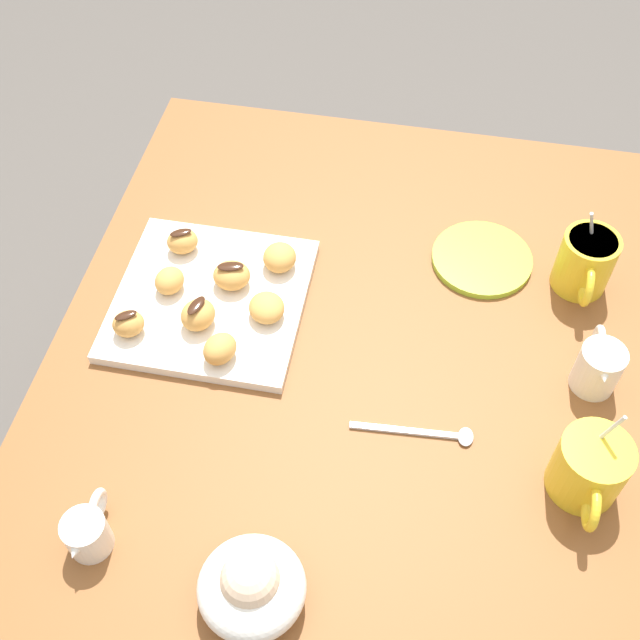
{
  "coord_description": "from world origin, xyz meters",
  "views": [
    {
      "loc": [
        0.66,
        0.05,
        1.61
      ],
      "look_at": [
        -0.01,
        -0.07,
        0.73
      ],
      "focal_mm": 44.38,
      "sensor_mm": 36.0,
      "label": 1
    }
  ],
  "objects_px": {
    "pastry_plate_square": "(211,299)",
    "beignet_2": "(182,241)",
    "coffee_mug_yellow_left": "(586,262)",
    "beignet_7": "(267,308)",
    "beignet_4": "(128,324)",
    "ice_cream_bowl": "(251,586)",
    "coffee_mug_yellow_right": "(590,468)",
    "beignet_6": "(232,275)",
    "dining_table": "(364,390)",
    "beignet_1": "(198,315)",
    "beignet_5": "(220,349)",
    "beignet_3": "(280,257)",
    "beignet_0": "(169,281)",
    "cream_pitcher_white": "(599,366)",
    "saucer_lime_left": "(482,259)",
    "chocolate_sauce_pitcher": "(87,532)"
  },
  "relations": [
    {
      "from": "pastry_plate_square",
      "to": "beignet_2",
      "type": "relative_size",
      "value": 5.83
    },
    {
      "from": "coffee_mug_yellow_left",
      "to": "beignet_7",
      "type": "relative_size",
      "value": 2.59
    },
    {
      "from": "beignet_7",
      "to": "beignet_4",
      "type": "bearing_deg",
      "value": -70.47
    },
    {
      "from": "ice_cream_bowl",
      "to": "beignet_2",
      "type": "bearing_deg",
      "value": -155.16
    },
    {
      "from": "coffee_mug_yellow_right",
      "to": "beignet_7",
      "type": "height_order",
      "value": "coffee_mug_yellow_right"
    },
    {
      "from": "beignet_6",
      "to": "beignet_7",
      "type": "height_order",
      "value": "beignet_6"
    },
    {
      "from": "beignet_6",
      "to": "ice_cream_bowl",
      "type": "bearing_deg",
      "value": 17.33
    },
    {
      "from": "dining_table",
      "to": "beignet_1",
      "type": "bearing_deg",
      "value": -84.52
    },
    {
      "from": "beignet_2",
      "to": "beignet_6",
      "type": "bearing_deg",
      "value": 59.71
    },
    {
      "from": "pastry_plate_square",
      "to": "beignet_1",
      "type": "height_order",
      "value": "beignet_1"
    },
    {
      "from": "ice_cream_bowl",
      "to": "beignet_5",
      "type": "relative_size",
      "value": 2.39
    },
    {
      "from": "pastry_plate_square",
      "to": "beignet_3",
      "type": "height_order",
      "value": "beignet_3"
    },
    {
      "from": "beignet_2",
      "to": "beignet_7",
      "type": "bearing_deg",
      "value": 56.95
    },
    {
      "from": "coffee_mug_yellow_left",
      "to": "beignet_3",
      "type": "height_order",
      "value": "coffee_mug_yellow_left"
    },
    {
      "from": "beignet_4",
      "to": "beignet_0",
      "type": "bearing_deg",
      "value": 159.43
    },
    {
      "from": "cream_pitcher_white",
      "to": "beignet_3",
      "type": "height_order",
      "value": "cream_pitcher_white"
    },
    {
      "from": "beignet_2",
      "to": "beignet_6",
      "type": "relative_size",
      "value": 0.86
    },
    {
      "from": "beignet_3",
      "to": "ice_cream_bowl",
      "type": "bearing_deg",
      "value": 8.84
    },
    {
      "from": "ice_cream_bowl",
      "to": "beignet_7",
      "type": "distance_m",
      "value": 0.4
    },
    {
      "from": "coffee_mug_yellow_right",
      "to": "beignet_4",
      "type": "xyz_separation_m",
      "value": [
        -0.12,
        -0.62,
        -0.01
      ]
    },
    {
      "from": "coffee_mug_yellow_right",
      "to": "cream_pitcher_white",
      "type": "relative_size",
      "value": 1.32
    },
    {
      "from": "pastry_plate_square",
      "to": "beignet_1",
      "type": "relative_size",
      "value": 5.27
    },
    {
      "from": "beignet_5",
      "to": "beignet_7",
      "type": "bearing_deg",
      "value": 151.33
    },
    {
      "from": "pastry_plate_square",
      "to": "beignet_1",
      "type": "bearing_deg",
      "value": -0.88
    },
    {
      "from": "pastry_plate_square",
      "to": "cream_pitcher_white",
      "type": "xyz_separation_m",
      "value": [
        0.04,
        0.54,
        0.03
      ]
    },
    {
      "from": "beignet_0",
      "to": "beignet_6",
      "type": "bearing_deg",
      "value": 106.26
    },
    {
      "from": "saucer_lime_left",
      "to": "beignet_3",
      "type": "bearing_deg",
      "value": -75.0
    },
    {
      "from": "coffee_mug_yellow_right",
      "to": "beignet_4",
      "type": "height_order",
      "value": "coffee_mug_yellow_right"
    },
    {
      "from": "pastry_plate_square",
      "to": "beignet_3",
      "type": "bearing_deg",
      "value": 131.01
    },
    {
      "from": "coffee_mug_yellow_right",
      "to": "ice_cream_bowl",
      "type": "xyz_separation_m",
      "value": [
        0.21,
        -0.36,
        -0.01
      ]
    },
    {
      "from": "dining_table",
      "to": "beignet_3",
      "type": "relative_size",
      "value": 18.13
    },
    {
      "from": "beignet_2",
      "to": "beignet_3",
      "type": "xyz_separation_m",
      "value": [
        0.01,
        0.15,
        0.0
      ]
    },
    {
      "from": "cream_pitcher_white",
      "to": "beignet_0",
      "type": "distance_m",
      "value": 0.6
    },
    {
      "from": "pastry_plate_square",
      "to": "cream_pitcher_white",
      "type": "relative_size",
      "value": 2.59
    },
    {
      "from": "cream_pitcher_white",
      "to": "beignet_7",
      "type": "bearing_deg",
      "value": -92.64
    },
    {
      "from": "coffee_mug_yellow_right",
      "to": "ice_cream_bowl",
      "type": "height_order",
      "value": "coffee_mug_yellow_right"
    },
    {
      "from": "saucer_lime_left",
      "to": "beignet_1",
      "type": "xyz_separation_m",
      "value": [
        0.21,
        -0.38,
        0.03
      ]
    },
    {
      "from": "chocolate_sauce_pitcher",
      "to": "beignet_6",
      "type": "distance_m",
      "value": 0.41
    },
    {
      "from": "dining_table",
      "to": "cream_pitcher_white",
      "type": "bearing_deg",
      "value": 88.03
    },
    {
      "from": "saucer_lime_left",
      "to": "dining_table",
      "type": "bearing_deg",
      "value": -38.71
    },
    {
      "from": "cream_pitcher_white",
      "to": "beignet_7",
      "type": "relative_size",
      "value": 1.91
    },
    {
      "from": "dining_table",
      "to": "pastry_plate_square",
      "type": "height_order",
      "value": "pastry_plate_square"
    },
    {
      "from": "coffee_mug_yellow_left",
      "to": "beignet_5",
      "type": "height_order",
      "value": "coffee_mug_yellow_left"
    },
    {
      "from": "ice_cream_bowl",
      "to": "beignet_7",
      "type": "relative_size",
      "value": 2.21
    },
    {
      "from": "chocolate_sauce_pitcher",
      "to": "beignet_6",
      "type": "height_order",
      "value": "chocolate_sauce_pitcher"
    },
    {
      "from": "beignet_1",
      "to": "beignet_7",
      "type": "relative_size",
      "value": 0.94
    },
    {
      "from": "pastry_plate_square",
      "to": "beignet_6",
      "type": "relative_size",
      "value": 5.01
    },
    {
      "from": "beignet_1",
      "to": "beignet_5",
      "type": "distance_m",
      "value": 0.07
    },
    {
      "from": "dining_table",
      "to": "beignet_3",
      "type": "distance_m",
      "value": 0.24
    },
    {
      "from": "coffee_mug_yellow_left",
      "to": "ice_cream_bowl",
      "type": "relative_size",
      "value": 1.17
    }
  ]
}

